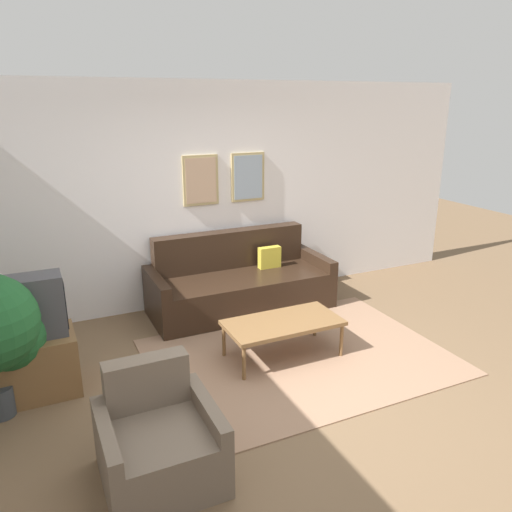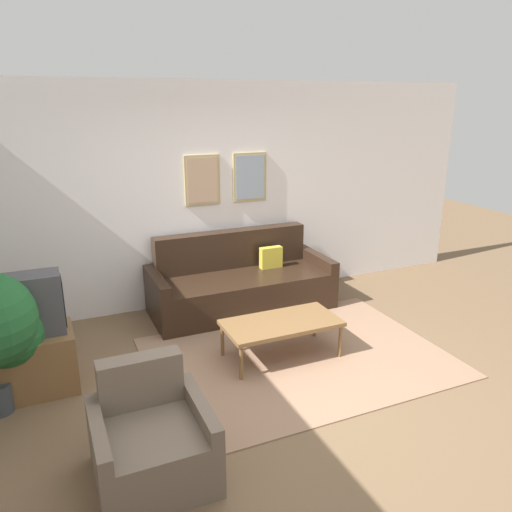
{
  "view_description": "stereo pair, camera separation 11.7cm",
  "coord_description": "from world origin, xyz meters",
  "px_view_note": "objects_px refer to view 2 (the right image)",
  "views": [
    {
      "loc": [
        -1.78,
        -3.24,
        2.48
      ],
      "look_at": [
        0.41,
        1.44,
        0.85
      ],
      "focal_mm": 35.0,
      "sensor_mm": 36.0,
      "label": 1
    },
    {
      "loc": [
        -1.68,
        -3.28,
        2.48
      ],
      "look_at": [
        0.41,
        1.44,
        0.85
      ],
      "focal_mm": 35.0,
      "sensor_mm": 36.0,
      "label": 2
    }
  ],
  "objects_px": {
    "couch": "(240,284)",
    "tv": "(21,306)",
    "coffee_table": "(281,324)",
    "armchair": "(152,441)"
  },
  "relations": [
    {
      "from": "coffee_table",
      "to": "armchair",
      "type": "relative_size",
      "value": 1.48
    },
    {
      "from": "couch",
      "to": "armchair",
      "type": "distance_m",
      "value": 2.92
    },
    {
      "from": "coffee_table",
      "to": "tv",
      "type": "bearing_deg",
      "value": 171.33
    },
    {
      "from": "couch",
      "to": "coffee_table",
      "type": "xyz_separation_m",
      "value": [
        -0.09,
        -1.31,
        0.05
      ]
    },
    {
      "from": "couch",
      "to": "tv",
      "type": "distance_m",
      "value": 2.62
    },
    {
      "from": "coffee_table",
      "to": "tv",
      "type": "height_order",
      "value": "tv"
    },
    {
      "from": "tv",
      "to": "couch",
      "type": "bearing_deg",
      "value": 21.89
    },
    {
      "from": "tv",
      "to": "armchair",
      "type": "height_order",
      "value": "tv"
    },
    {
      "from": "tv",
      "to": "armchair",
      "type": "relative_size",
      "value": 0.88
    },
    {
      "from": "couch",
      "to": "coffee_table",
      "type": "bearing_deg",
      "value": -94.04
    }
  ]
}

